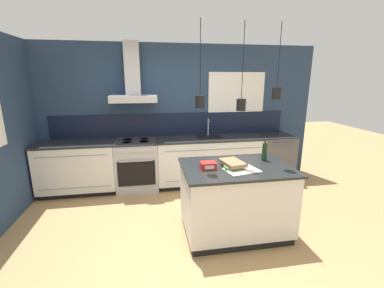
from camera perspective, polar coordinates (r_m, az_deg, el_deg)
name	(u,v)px	position (r m, az deg, el deg)	size (l,w,h in m)	color
ground_plane	(190,237)	(3.50, -0.39, -19.99)	(16.00, 16.00, 0.00)	tan
wall_back	(171,112)	(4.91, -4.69, 7.01)	(5.60, 2.09, 2.60)	navy
counter_run_left	(78,167)	(4.95, -23.96, -4.77)	(1.31, 0.64, 0.91)	black
counter_run_sink	(210,160)	(4.93, 3.99, -3.62)	(2.01, 0.64, 1.24)	black
oven_range	(137,165)	(4.80, -12.11, -4.51)	(0.74, 0.66, 0.91)	#B5B5BA
dishwasher	(274,157)	(5.39, 17.75, -2.79)	(0.64, 0.65, 0.91)	#4C4C51
kitchen_island	(235,199)	(3.45, 9.49, -11.95)	(1.36, 0.96, 0.91)	black
bottle_on_island	(265,151)	(3.55, 15.84, -1.59)	(0.07, 0.07, 0.30)	#193319
book_stack	(232,164)	(3.21, 8.88, -4.38)	(0.29, 0.37, 0.08)	#4C7F4C
red_supply_box	(208,165)	(3.13, 3.61, -4.79)	(0.19, 0.15, 0.08)	red
paper_pile	(242,170)	(3.14, 11.02, -5.71)	(0.44, 0.35, 0.01)	silver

